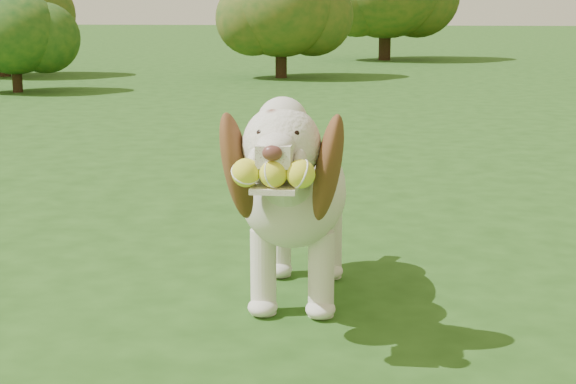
# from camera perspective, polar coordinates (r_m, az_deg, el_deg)

# --- Properties ---
(ground) EXTENTS (80.00, 80.00, 0.00)m
(ground) POSITION_cam_1_polar(r_m,az_deg,el_deg) (3.93, 8.46, -4.66)
(ground) COLOR #1F4413
(ground) RESTS_ON ground
(dog) EXTENTS (0.45, 1.28, 0.83)m
(dog) POSITION_cam_1_polar(r_m,az_deg,el_deg) (3.29, 0.53, 0.16)
(dog) COLOR silver
(dog) RESTS_ON ground
(shrub_a) EXTENTS (1.22, 1.22, 1.27)m
(shrub_a) POSITION_cam_1_polar(r_m,az_deg,el_deg) (11.78, -17.28, 9.79)
(shrub_a) COLOR #382314
(shrub_a) RESTS_ON ground
(shrub_e) EXTENTS (1.67, 1.67, 1.73)m
(shrub_e) POSITION_cam_1_polar(r_m,az_deg,el_deg) (14.37, -18.08, 11.18)
(shrub_e) COLOR #382314
(shrub_e) RESTS_ON ground
(shrub_b) EXTENTS (1.67, 1.67, 1.73)m
(shrub_b) POSITION_cam_1_polar(r_m,az_deg,el_deg) (13.44, -0.45, 11.72)
(shrub_b) COLOR #382314
(shrub_b) RESTS_ON ground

